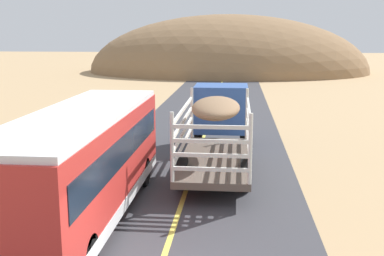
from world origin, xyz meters
The scene contains 3 objects.
livestock_truck centered at (0.94, 11.45, 1.79)m, with size 2.53×9.70×3.02m.
bus centered at (-2.67, 3.84, 1.75)m, with size 2.54×10.00×3.21m.
distant_hill centered at (0.21, 57.19, 0.00)m, with size 37.85×27.48×15.52m, color olive.
Camera 1 is at (1.72, -8.94, 5.41)m, focal length 44.49 mm.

